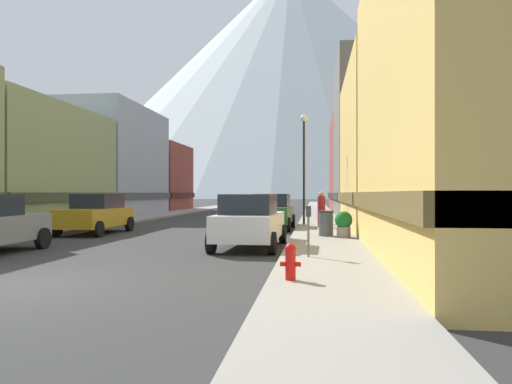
{
  "coord_description": "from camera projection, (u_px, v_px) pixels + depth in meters",
  "views": [
    {
      "loc": [
        5.91,
        -8.63,
        1.81
      ],
      "look_at": [
        -0.11,
        40.65,
        1.93
      ],
      "focal_mm": 33.67,
      "sensor_mm": 36.0,
      "label": 1
    }
  ],
  "objects": [
    {
      "name": "storefront_right_1",
      "position": [
        443.0,
        152.0,
        23.59
      ],
      "size": [
        9.7,
        11.69,
        7.95
      ],
      "color": "#D8B259",
      "rests_on": "ground"
    },
    {
      "name": "car_left_1",
      "position": [
        96.0,
        214.0,
        21.45
      ],
      "size": [
        2.07,
        4.4,
        1.78
      ],
      "color": "#B28419",
      "rests_on": "ground"
    },
    {
      "name": "storefront_right_3",
      "position": [
        368.0,
        168.0,
        46.02
      ],
      "size": [
        7.39,
        11.2,
        8.87
      ],
      "color": "brown",
      "rests_on": "ground"
    },
    {
      "name": "sidewalk_right",
      "position": [
        318.0,
        212.0,
        43.27
      ],
      "size": [
        2.5,
        100.0,
        0.15
      ],
      "primitive_type": "cube",
      "color": "gray",
      "rests_on": "ground"
    },
    {
      "name": "potted_plant_0",
      "position": [
        344.0,
        223.0,
        18.07
      ],
      "size": [
        0.65,
        0.65,
        0.98
      ],
      "color": "gray",
      "rests_on": "sidewalk_right"
    },
    {
      "name": "pedestrian_2",
      "position": [
        321.0,
        209.0,
        26.19
      ],
      "size": [
        0.36,
        0.36,
        1.74
      ],
      "color": "brown",
      "rests_on": "sidewalk_right"
    },
    {
      "name": "streetlamp_right",
      "position": [
        304.0,
        153.0,
        25.59
      ],
      "size": [
        0.36,
        0.36,
        5.86
      ],
      "color": "black",
      "rests_on": "sidewalk_right"
    },
    {
      "name": "mountain_backdrop",
      "position": [
        291.0,
        80.0,
        268.41
      ],
      "size": [
        249.72,
        249.72,
        130.14
      ],
      "primitive_type": "cone",
      "color": "silver",
      "rests_on": "ground"
    },
    {
      "name": "storefront_left_3",
      "position": [
        140.0,
        179.0,
        49.72
      ],
      "size": [
        9.46,
        8.61,
        6.82
      ],
      "color": "brown",
      "rests_on": "ground"
    },
    {
      "name": "storefront_left_2",
      "position": [
        98.0,
        164.0,
        39.16
      ],
      "size": [
        8.64,
        11.57,
        8.72
      ],
      "color": "#99A5B2",
      "rests_on": "ground"
    },
    {
      "name": "car_right_0",
      "position": [
        250.0,
        221.0,
        15.79
      ],
      "size": [
        2.18,
        4.45,
        1.78
      ],
      "color": "silver",
      "rests_on": "ground"
    },
    {
      "name": "sidewalk_left",
      "position": [
        183.0,
        212.0,
        44.78
      ],
      "size": [
        2.5,
        100.0,
        0.15
      ],
      "primitive_type": "cube",
      "color": "gray",
      "rests_on": "ground"
    },
    {
      "name": "car_right_1",
      "position": [
        273.0,
        211.0,
        24.24
      ],
      "size": [
        2.14,
        4.44,
        1.78
      ],
      "color": "#265933",
      "rests_on": "ground"
    },
    {
      "name": "pedestrian_1",
      "position": [
        322.0,
        211.0,
        23.25
      ],
      "size": [
        0.36,
        0.36,
        1.75
      ],
      "color": "maroon",
      "rests_on": "sidewalk_right"
    },
    {
      "name": "storefront_left_1",
      "position": [
        14.0,
        168.0,
        27.29
      ],
      "size": [
        7.47,
        11.67,
        6.77
      ],
      "color": "#8C9966",
      "rests_on": "ground"
    },
    {
      "name": "fire_hydrant_near",
      "position": [
        291.0,
        260.0,
        9.19
      ],
      "size": [
        0.4,
        0.22,
        0.7
      ],
      "color": "red",
      "rests_on": "sidewalk_right"
    },
    {
      "name": "trash_bin_right",
      "position": [
        326.0,
        223.0,
        18.65
      ],
      "size": [
        0.59,
        0.59,
        0.98
      ],
      "color": "#4C5156",
      "rests_on": "sidewalk_right"
    },
    {
      "name": "pedestrian_0",
      "position": [
        88.0,
        210.0,
        25.85
      ],
      "size": [
        0.36,
        0.36,
        1.64
      ],
      "color": "navy",
      "rests_on": "sidewalk_left"
    },
    {
      "name": "ground_plane",
      "position": [
        7.0,
        287.0,
        9.28
      ],
      "size": [
        400.0,
        400.0,
        0.0
      ],
      "primitive_type": "plane",
      "color": "#303030"
    },
    {
      "name": "parking_meter_near",
      "position": [
        308.0,
        224.0,
        12.53
      ],
      "size": [
        0.14,
        0.1,
        1.33
      ],
      "color": "#595960",
      "rests_on": "sidewalk_right"
    },
    {
      "name": "storefront_right_2",
      "position": [
        395.0,
        141.0,
        35.06
      ],
      "size": [
        8.87,
        10.14,
        11.57
      ],
      "color": "#66605B",
      "rests_on": "ground"
    }
  ]
}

